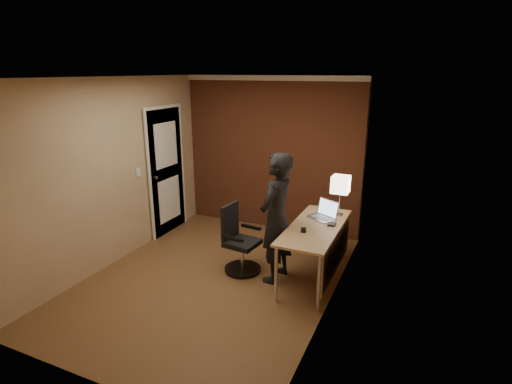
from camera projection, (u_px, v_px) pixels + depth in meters
room at (245, 151)px, 6.22m from camera, size 4.00×4.00×4.00m
desk at (321, 236)px, 4.94m from camera, size 0.60×1.50×0.73m
desk_lamp at (341, 185)px, 5.18m from camera, size 0.22×0.22×0.54m
laptop at (324, 213)px, 5.19m from camera, size 0.41×0.39×0.23m
mouse at (303, 230)px, 4.76m from camera, size 0.09×0.11×0.03m
wallet at (332, 224)px, 4.95m from camera, size 0.09×0.11×0.02m
office_chair at (239, 243)px, 5.26m from camera, size 0.48×0.52×0.89m
person at (276, 218)px, 4.92m from camera, size 0.46×0.64×1.65m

